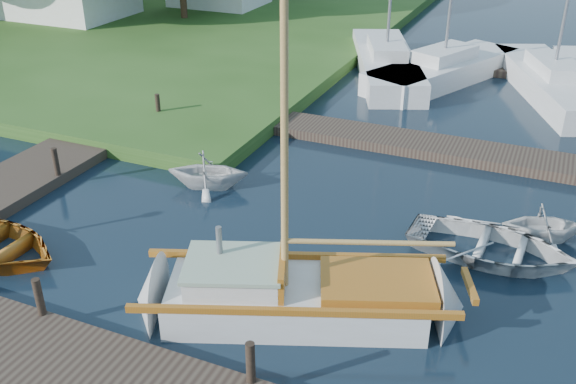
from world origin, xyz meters
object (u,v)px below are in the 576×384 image
at_px(mooring_post_2, 251,362).
at_px(tender_d, 545,221).
at_px(mooring_post_4, 56,162).
at_px(sailboat, 303,299).
at_px(mooring_post_1, 39,297).
at_px(mooring_post_5, 158,105).
at_px(marina_boat_2, 552,81).
at_px(tender_b, 208,168).
at_px(marina_boat_0, 386,61).
at_px(marina_boat_1, 443,68).
at_px(tender_c, 492,243).

xyz_separation_m(mooring_post_2, tender_d, (4.14, 7.28, -0.18)).
bearing_deg(mooring_post_4, sailboat, -17.05).
relative_size(mooring_post_1, mooring_post_5, 1.00).
relative_size(tender_d, marina_boat_2, 0.19).
xyz_separation_m(mooring_post_4, tender_b, (3.92, 1.53, -0.12)).
relative_size(tender_b, marina_boat_0, 0.20).
relative_size(tender_b, marina_boat_2, 0.21).
distance_m(mooring_post_4, marina_boat_0, 14.89).
distance_m(tender_b, marina_boat_2, 14.71).
distance_m(mooring_post_5, marina_boat_2, 14.94).
bearing_deg(mooring_post_4, marina_boat_1, 60.08).
bearing_deg(marina_boat_2, marina_boat_0, 66.72).
distance_m(mooring_post_5, tender_c, 12.30).
bearing_deg(mooring_post_1, tender_b, 90.67).
xyz_separation_m(mooring_post_2, marina_boat_0, (-3.01, 18.84, -0.13)).
relative_size(mooring_post_5, marina_boat_1, 0.08).
relative_size(tender_b, tender_c, 0.59).
distance_m(sailboat, tender_c, 4.78).
xyz_separation_m(tender_d, marina_boat_0, (-7.14, 11.56, 0.05)).
relative_size(mooring_post_2, mooring_post_5, 1.00).
height_order(mooring_post_5, sailboat, sailboat).
distance_m(tender_d, marina_boat_0, 13.59).
bearing_deg(mooring_post_4, mooring_post_1, -51.34).
xyz_separation_m(mooring_post_1, tender_d, (8.64, 7.28, -0.18)).
height_order(mooring_post_4, marina_boat_1, marina_boat_1).
height_order(tender_c, marina_boat_1, marina_boat_1).
bearing_deg(mooring_post_2, tender_d, 60.39).
distance_m(mooring_post_2, tender_d, 8.37).
height_order(mooring_post_4, tender_d, mooring_post_4).
bearing_deg(tender_b, marina_boat_1, -35.69).
height_order(mooring_post_1, sailboat, sailboat).
height_order(mooring_post_5, marina_boat_1, marina_boat_1).
distance_m(mooring_post_2, marina_boat_0, 19.08).
relative_size(mooring_post_2, sailboat, 0.08).
relative_size(mooring_post_4, marina_boat_1, 0.08).
relative_size(tender_b, tender_d, 1.12).
distance_m(tender_b, tender_c, 7.72).
relative_size(mooring_post_1, tender_c, 0.21).
bearing_deg(mooring_post_2, mooring_post_1, 180.00).
xyz_separation_m(tender_c, marina_boat_1, (-3.70, 12.78, 0.18)).
height_order(tender_c, tender_d, tender_d).
bearing_deg(marina_boat_1, sailboat, -153.80).
relative_size(mooring_post_1, sailboat, 0.08).
xyz_separation_m(marina_boat_1, marina_boat_2, (4.18, -0.02, -0.00)).
relative_size(mooring_post_5, tender_b, 0.36).
relative_size(tender_c, marina_boat_1, 0.36).
height_order(mooring_post_1, mooring_post_5, same).
height_order(sailboat, marina_boat_0, marina_boat_0).
bearing_deg(mooring_post_4, tender_d, 10.21).
xyz_separation_m(tender_b, marina_boat_2, (8.19, 12.22, -0.02)).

